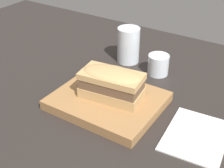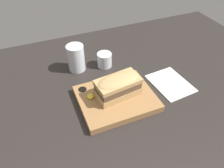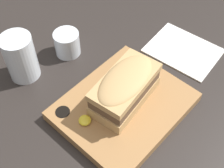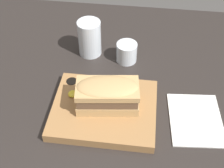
# 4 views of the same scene
# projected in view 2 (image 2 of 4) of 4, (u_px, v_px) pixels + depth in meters

# --- Properties ---
(dining_table) EXTENTS (1.79, 1.15, 0.02)m
(dining_table) POSITION_uv_depth(u_px,v_px,m) (108.00, 104.00, 0.87)
(dining_table) COLOR #282321
(dining_table) RESTS_ON ground
(serving_board) EXTENTS (0.29, 0.24, 0.03)m
(serving_board) POSITION_uv_depth(u_px,v_px,m) (116.00, 98.00, 0.86)
(serving_board) COLOR #9E7042
(serving_board) RESTS_ON dining_table
(sandwich) EXTENTS (0.18, 0.11, 0.09)m
(sandwich) POSITION_uv_depth(u_px,v_px,m) (118.00, 86.00, 0.82)
(sandwich) COLOR tan
(sandwich) RESTS_ON serving_board
(mustard_dollop) EXTENTS (0.03, 0.03, 0.01)m
(mustard_dollop) POSITION_uv_depth(u_px,v_px,m) (90.00, 96.00, 0.84)
(mustard_dollop) COLOR yellow
(mustard_dollop) RESTS_ON serving_board
(water_glass) EXTENTS (0.08, 0.08, 0.12)m
(water_glass) POSITION_uv_depth(u_px,v_px,m) (76.00, 59.00, 0.99)
(water_glass) COLOR silver
(water_glass) RESTS_ON dining_table
(wine_glass) EXTENTS (0.07, 0.07, 0.07)m
(wine_glass) POSITION_uv_depth(u_px,v_px,m) (104.00, 60.00, 1.02)
(wine_glass) COLOR silver
(wine_glass) RESTS_ON dining_table
(napkin) EXTENTS (0.16, 0.20, 0.00)m
(napkin) POSITION_uv_depth(u_px,v_px,m) (171.00, 84.00, 0.94)
(napkin) COLOR white
(napkin) RESTS_ON dining_table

